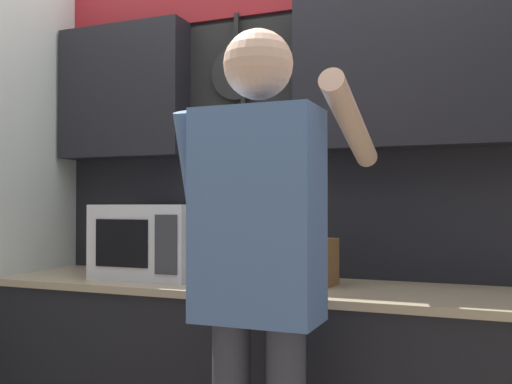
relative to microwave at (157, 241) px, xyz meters
name	(u,v)px	position (x,y,z in m)	size (l,w,h in m)	color
back_wall_unit	(274,149)	(0.47, 0.24, 0.41)	(2.78, 0.20, 2.46)	black
microwave	(157,241)	(0.00, 0.00, 0.00)	(0.46, 0.39, 0.32)	silver
knife_block	(320,261)	(0.74, 0.00, -0.06)	(0.13, 0.16, 0.26)	brown
utensil_crock	(250,262)	(0.44, 0.00, -0.08)	(0.12, 0.12, 0.34)	white
person	(260,258)	(0.70, -0.55, 0.00)	(0.54, 0.67, 1.76)	#383842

